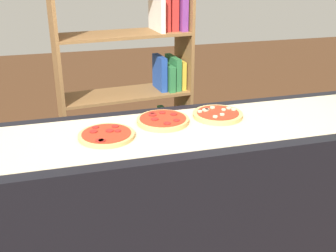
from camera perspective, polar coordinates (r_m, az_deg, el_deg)
The scene contains 6 objects.
counter at distance 1.99m, azimuth 0.00°, elevation -12.91°, with size 2.59×0.57×0.92m, color black.
parchment_paper at distance 1.76m, azimuth 0.00°, elevation -0.57°, with size 2.17×0.45×0.00m, color beige.
pizza_pepperoni_0 at distance 1.70m, azimuth -8.53°, elevation -1.25°, with size 0.23×0.23×0.02m.
pizza_pepperoni_1 at distance 1.83m, azimuth -0.72°, elevation 0.81°, with size 0.23×0.23×0.03m.
pizza_mushroom_2 at distance 1.91m, azimuth 6.90°, elevation 1.61°, with size 0.23×0.23×0.03m.
bookshelf at distance 2.72m, azimuth -3.72°, elevation 4.66°, with size 0.87×0.37×1.56m.
Camera 1 is at (-0.43, -1.56, 1.61)m, focal length 43.92 mm.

